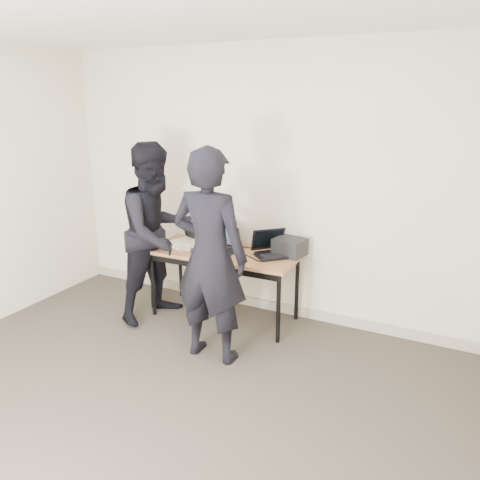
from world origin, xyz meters
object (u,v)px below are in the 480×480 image
Objects in this scene: equipment_box at (290,247)px; person_typist at (210,257)px; laptop_right at (272,249)px; leather_satchel at (218,231)px; desk at (223,257)px; laptop_beige at (184,241)px; laptop_center at (221,246)px; person_observer at (157,233)px.

person_typist is (-0.37, -0.90, 0.12)m from equipment_box.
leather_satchel reaches higher than laptop_right.
laptop_beige is (-0.47, 0.01, 0.10)m from desk.
laptop_center is 0.51m from laptop_right.
laptop_beige is 0.79× the size of laptop_right.
equipment_box is at bearing -18.25° from laptop_right.
person_observer reaches higher than laptop_center.
equipment_box is (0.16, 0.08, 0.03)m from laptop_right.
laptop_right is at bearing 0.16° from leather_satchel.
desk is 3.94× the size of leather_satchel.
equipment_box is (0.65, 0.20, 0.03)m from laptop_center.
person_observer is (-1.09, -0.35, 0.12)m from laptop_right.
leather_satchel is at bearing -65.86° from person_typist.
laptop_right is 1.19× the size of leather_satchel.
equipment_box is at bearing 7.43° from leather_satchel.
person_observer is at bearing -160.92° from equipment_box.
person_typist is at bearing -112.38° from equipment_box.
laptop_center is at bearing -69.44° from person_typist.
laptop_beige is 1.04× the size of laptop_center.
laptop_center is 0.68m from equipment_box.
laptop_center is 0.20× the size of person_observer.
laptop_beige is 1.03m from person_typist.
leather_satchel is (0.29, 0.22, 0.08)m from laptop_beige.
laptop_beige is 0.20× the size of person_observer.
laptop_center is 0.29m from leather_satchel.
person_observer reaches higher than leather_satchel.
equipment_box is (1.10, 0.19, 0.04)m from laptop_beige.
laptop_center is 0.91× the size of leather_satchel.
person_typist reaches higher than equipment_box.
desk is 0.82× the size of person_typist.
laptop_beige is at bearing -175.67° from laptop_center.
laptop_right is 0.18m from equipment_box.
laptop_right is at bearing 19.90° from laptop_center.
leather_satchel is at bearing 177.48° from equipment_box.
person_observer is (-0.44, -0.47, 0.05)m from leather_satchel.
laptop_beige is at bearing -132.46° from leather_satchel.
laptop_center is (0.45, -0.01, 0.01)m from laptop_beige.
laptop_right is 0.86m from person_typist.
desk is 0.12m from laptop_center.
leather_satchel reaches higher than equipment_box.
laptop_center is at bearing -54.44° from person_observer.
laptop_center is at bearing 149.47° from laptop_right.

